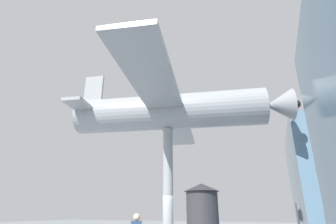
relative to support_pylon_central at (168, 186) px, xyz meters
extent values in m
cube|color=slate|center=(-7.69, 6.13, -1.81)|extent=(1.80, 0.12, 2.30)
cylinder|color=#999EA3|center=(0.00, 0.00, 0.00)|extent=(0.51, 0.51, 5.91)
cylinder|color=#93999E|center=(0.00, 0.00, 3.92)|extent=(3.93, 10.39, 1.92)
cube|color=#93999E|center=(0.00, 0.00, 3.92)|extent=(14.59, 4.74, 0.18)
cube|color=#93999E|center=(0.90, -4.40, 4.06)|extent=(4.75, 1.91, 0.18)
cube|color=#93999E|center=(0.90, -4.40, 5.29)|extent=(0.40, 1.11, 2.37)
cone|color=#93999E|center=(-1.16, 5.64, 3.92)|extent=(1.86, 1.61, 1.63)
sphere|color=black|center=(-1.32, 6.46, 3.92)|extent=(0.44, 0.44, 0.44)
sphere|color=beige|center=(3.26, 0.04, -1.36)|extent=(0.26, 0.26, 0.26)
cone|color=#2D2D33|center=(4.19, 2.75, -0.46)|extent=(1.11, 1.11, 0.24)
camera|label=1|loc=(12.45, 4.86, -1.16)|focal=28.00mm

